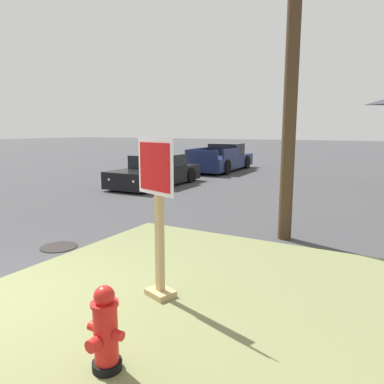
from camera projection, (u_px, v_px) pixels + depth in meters
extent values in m
cube|color=olive|center=(193.00, 295.00, 4.90)|extent=(5.48, 5.46, 0.08)
cylinder|color=black|center=(107.00, 365.00, 3.32)|extent=(0.28, 0.28, 0.08)
cylinder|color=red|center=(106.00, 334.00, 3.27)|extent=(0.22, 0.22, 0.55)
cylinder|color=red|center=(105.00, 304.00, 3.22)|extent=(0.25, 0.25, 0.03)
sphere|color=red|center=(104.00, 296.00, 3.21)|extent=(0.19, 0.19, 0.19)
cube|color=red|center=(104.00, 289.00, 3.19)|extent=(0.04, 0.04, 0.04)
cylinder|color=red|center=(93.00, 326.00, 3.34)|extent=(0.08, 0.09, 0.09)
cylinder|color=red|center=(119.00, 335.00, 3.19)|extent=(0.08, 0.09, 0.09)
cylinder|color=red|center=(93.00, 345.00, 3.13)|extent=(0.12, 0.09, 0.12)
cube|color=tan|center=(159.00, 222.00, 4.63)|extent=(0.11, 0.11, 2.02)
cube|color=tan|center=(161.00, 293.00, 4.79)|extent=(0.43, 0.38, 0.08)
cube|color=white|center=(155.00, 167.00, 4.47)|extent=(0.67, 0.24, 0.70)
cube|color=red|center=(154.00, 167.00, 4.46)|extent=(0.57, 0.20, 0.60)
cylinder|color=black|center=(59.00, 247.00, 7.01)|extent=(0.70, 0.70, 0.02)
cube|color=black|center=(156.00, 175.00, 14.79)|extent=(1.93, 4.50, 0.64)
cube|color=black|center=(159.00, 161.00, 14.89)|extent=(1.62, 2.09, 0.56)
cylinder|color=black|center=(154.00, 184.00, 13.20)|extent=(0.23, 0.62, 0.62)
cylinder|color=black|center=(117.00, 181.00, 14.01)|extent=(0.23, 0.62, 0.62)
cylinder|color=black|center=(190.00, 175.00, 15.61)|extent=(0.23, 0.62, 0.62)
cylinder|color=black|center=(157.00, 173.00, 16.41)|extent=(0.23, 0.62, 0.62)
sphere|color=white|center=(134.00, 181.00, 12.63)|extent=(0.14, 0.14, 0.14)
sphere|color=red|center=(193.00, 170.00, 16.43)|extent=(0.12, 0.12, 0.12)
sphere|color=white|center=(110.00, 179.00, 13.14)|extent=(0.14, 0.14, 0.14)
sphere|color=red|center=(172.00, 168.00, 16.94)|extent=(0.12, 0.12, 0.12)
cube|color=#19234C|center=(221.00, 162.00, 20.16)|extent=(2.25, 5.60, 0.68)
cube|color=black|center=(226.00, 149.00, 20.74)|extent=(1.80, 1.52, 0.68)
cube|color=#19234C|center=(199.00, 152.00, 19.62)|extent=(0.22, 2.31, 0.44)
cube|color=#19234C|center=(231.00, 153.00, 18.81)|extent=(0.22, 2.31, 0.44)
cube|color=#19234C|center=(201.00, 155.00, 17.68)|extent=(1.77, 0.19, 0.44)
cylinder|color=black|center=(217.00, 161.00, 22.05)|extent=(0.30, 0.77, 0.76)
cylinder|color=black|center=(246.00, 162.00, 21.25)|extent=(0.30, 0.77, 0.76)
cylinder|color=black|center=(194.00, 166.00, 19.13)|extent=(0.30, 0.77, 0.76)
cylinder|color=black|center=(226.00, 167.00, 18.32)|extent=(0.30, 0.77, 0.76)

